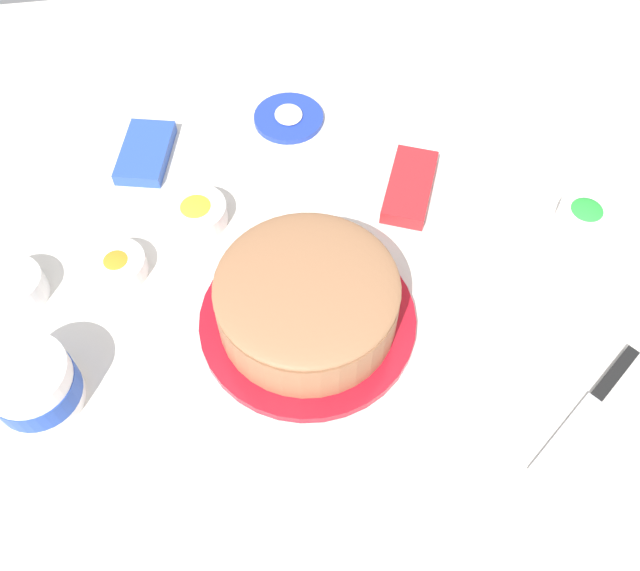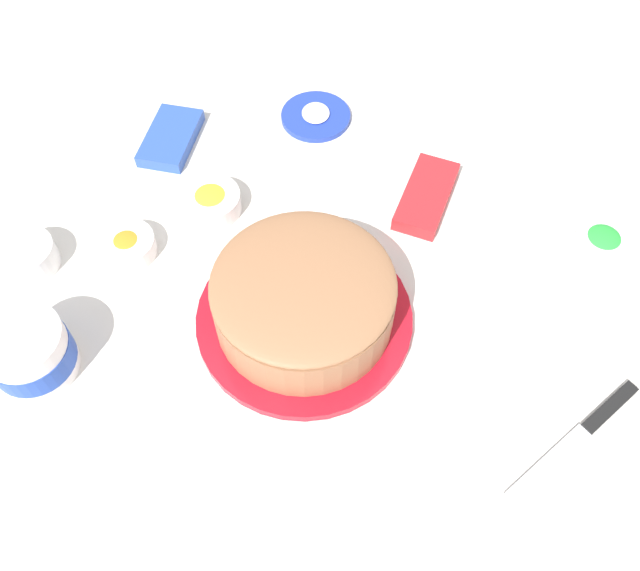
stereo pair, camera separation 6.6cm
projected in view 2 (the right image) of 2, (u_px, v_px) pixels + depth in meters
ground_plane at (328, 288)px, 0.98m from camera, size 1.54×1.54×0.00m
frosted_cake at (304, 302)px, 0.91m from camera, size 0.30×0.30×0.10m
frosting_tub at (29, 352)px, 0.87m from camera, size 0.11×0.11×0.08m
frosting_tub_lid at (316, 116)px, 1.17m from camera, size 0.12×0.12×0.02m
spreading_knife at (585, 431)px, 0.85m from camera, size 0.16×0.20×0.01m
sprinkle_bowl_pink at (27, 256)px, 0.98m from camera, size 0.08×0.08×0.04m
sprinkle_bowl_orange at (127, 245)px, 1.00m from camera, size 0.08×0.08×0.03m
sprinkle_bowl_green at (601, 243)px, 1.00m from camera, size 0.08×0.08×0.04m
sprinkle_bowl_yellow at (211, 201)px, 1.04m from camera, size 0.09×0.09×0.04m
candy_box_lower at (426, 196)px, 1.06m from camera, size 0.16×0.12×0.02m
candy_box_upper at (171, 138)px, 1.13m from camera, size 0.15×0.10×0.02m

